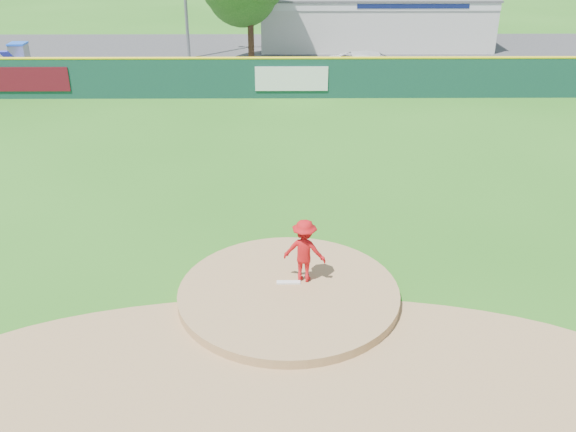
{
  "coord_description": "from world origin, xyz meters",
  "views": [
    {
      "loc": [
        -0.12,
        -13.46,
        8.94
      ],
      "look_at": [
        0.0,
        2.0,
        1.3
      ],
      "focal_mm": 40.0,
      "sensor_mm": 36.0,
      "label": 1
    }
  ],
  "objects_px": {
    "pitcher": "(304,251)",
    "pool_building_grp": "(372,18)",
    "van": "(374,67)",
    "playground_slide": "(19,56)"
  },
  "relations": [
    {
      "from": "playground_slide",
      "to": "pitcher",
      "type": "bearing_deg",
      "value": -56.28
    },
    {
      "from": "pitcher",
      "to": "pool_building_grp",
      "type": "xyz_separation_m",
      "value": [
        5.6,
        31.52,
        0.58
      ]
    },
    {
      "from": "pitcher",
      "to": "van",
      "type": "xyz_separation_m",
      "value": [
        4.45,
        20.88,
        -0.29
      ]
    },
    {
      "from": "van",
      "to": "pool_building_grp",
      "type": "bearing_deg",
      "value": -4.44
    },
    {
      "from": "van",
      "to": "pool_building_grp",
      "type": "height_order",
      "value": "pool_building_grp"
    },
    {
      "from": "van",
      "to": "playground_slide",
      "type": "relative_size",
      "value": 2.06
    },
    {
      "from": "van",
      "to": "playground_slide",
      "type": "bearing_deg",
      "value": 83.3
    },
    {
      "from": "pool_building_grp",
      "to": "playground_slide",
      "type": "distance_m",
      "value": 22.88
    },
    {
      "from": "playground_slide",
      "to": "van",
      "type": "bearing_deg",
      "value": -8.43
    },
    {
      "from": "van",
      "to": "playground_slide",
      "type": "xyz_separation_m",
      "value": [
        -20.41,
        3.02,
        -0.04
      ]
    }
  ]
}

